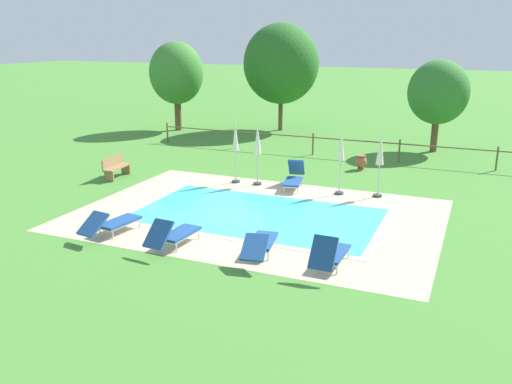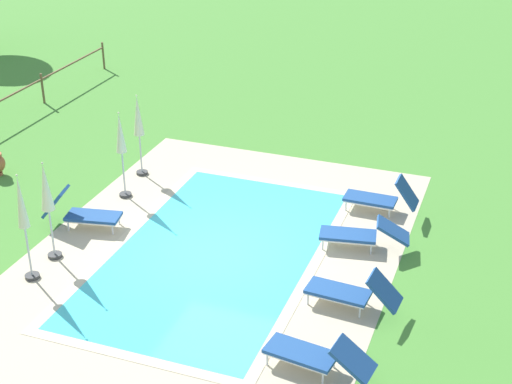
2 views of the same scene
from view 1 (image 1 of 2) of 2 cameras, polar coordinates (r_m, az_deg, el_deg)
The scene contains 19 objects.
ground_plane at distance 17.47m, azimuth 0.13°, elevation -2.40°, with size 160.00×160.00×0.00m, color #478433.
pool_deck_paving at distance 17.47m, azimuth 0.13°, elevation -2.39°, with size 11.46×8.10×0.01m, color #BCAD8E.
swimming_pool_water at distance 17.47m, azimuth 0.13°, elevation -2.39°, with size 7.67×4.31×0.01m, color #42CCD6.
pool_coping_rim at distance 17.47m, azimuth 0.13°, elevation -2.38°, with size 8.15×4.79×0.01m.
sun_lounger_north_near_steps at distance 14.91m, azimuth -8.63°, elevation -4.38°, with size 0.74×1.97×0.92m.
sun_lounger_north_mid at distance 13.57m, azimuth 7.85°, elevation -6.43°, with size 0.63×1.84×1.01m.
sun_lounger_north_far at distance 16.19m, azimuth -14.90°, elevation -3.14°, with size 0.87×2.09×0.80m.
sun_lounger_north_end at distance 14.19m, azimuth 0.49°, elevation -5.39°, with size 0.95×2.12×0.76m.
sun_lounger_south_far at distance 20.46m, azimuth 4.01°, elevation 1.52°, with size 0.94×1.94×0.99m.
patio_umbrella_closed_row_west at distance 19.49m, azimuth 12.95°, elevation 3.93°, with size 0.32×0.32×2.32m.
patio_umbrella_closed_row_mid_west at distance 20.57m, azimuth 0.16°, elevation 5.13°, with size 0.32×0.32×2.37m.
patio_umbrella_closed_row_centre at distance 20.91m, azimuth -2.18°, elevation 5.36°, with size 0.32×0.32×2.49m.
patio_umbrella_closed_row_mid_east at distance 19.55m, azimuth 8.94°, elevation 4.25°, with size 0.32×0.32×2.35m.
wooden_bench_lawn_side at distance 22.60m, azimuth -14.56°, elevation 2.63°, with size 0.60×1.54×0.87m.
terracotta_urn_near_fence at distance 23.60m, azimuth 11.01°, elevation 3.13°, with size 0.49×0.49×0.64m.
perimeter_fence at distance 25.67m, azimuth 10.38°, elevation 5.04°, with size 20.41×0.08×1.05m.
tree_far_west at distance 27.90m, azimuth 18.65°, elevation 9.90°, with size 2.91×2.91×4.45m.
tree_west_mid at distance 33.00m, azimuth -8.38°, elevation 12.27°, with size 3.18×3.18×5.22m.
tree_centre at distance 32.61m, azimuth 2.66°, elevation 13.34°, with size 4.43×4.43×6.26m.
Camera 1 is at (6.40, -15.26, 5.61)m, focal length 37.98 mm.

